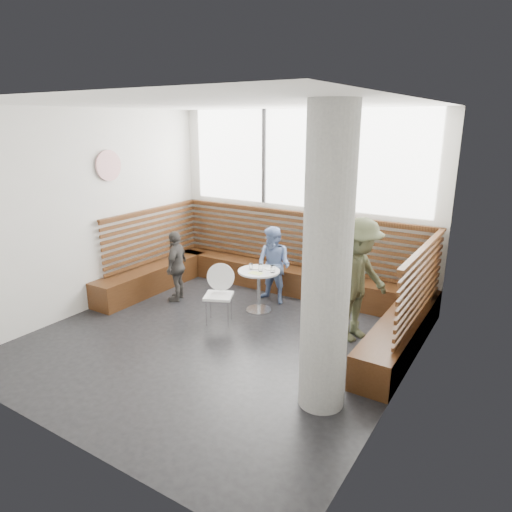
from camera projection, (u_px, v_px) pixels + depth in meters
The scene contains 15 objects.
room at pixel (216, 231), 6.04m from camera, with size 5.00×5.00×3.20m.
booth at pixel (280, 278), 7.81m from camera, with size 5.00×2.50×1.44m.
concrete_column at pixel (327, 265), 4.60m from camera, with size 0.50×0.50×3.20m, color gray.
wall_art at pixel (109, 166), 7.41m from camera, with size 0.50×0.50×0.03m, color white.
cafe_table at pixel (259, 282), 7.37m from camera, with size 0.68×0.68×0.69m.
cafe_chair at pixel (221, 289), 6.97m from camera, with size 0.43×0.42×0.90m.
adult_man at pixel (357, 280), 6.32m from camera, with size 1.14×0.65×1.76m, color #444A31.
child_back at pixel (274, 265), 7.69m from camera, with size 0.64×0.50×1.31m, color #6982B6.
child_left at pixel (177, 266), 7.81m from camera, with size 0.72×0.30×1.23m, color #46423F.
plate_near at pixel (256, 267), 7.44m from camera, with size 0.22×0.22×0.02m, color white.
plate_far at pixel (270, 269), 7.38m from camera, with size 0.18×0.18×0.01m, color white.
glass_left at pixel (251, 266), 7.35m from camera, with size 0.06×0.06×0.10m, color white.
glass_mid at pixel (261, 268), 7.26m from camera, with size 0.07×0.07×0.12m, color white.
glass_right at pixel (273, 269), 7.20m from camera, with size 0.07×0.07×0.12m, color white.
menu_card at pixel (256, 273), 7.17m from camera, with size 0.21×0.15×0.00m, color #A5C64C.
Camera 1 is at (3.58, -4.70, 3.00)m, focal length 32.00 mm.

